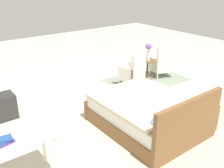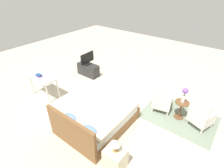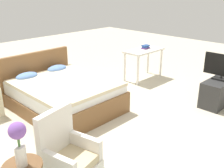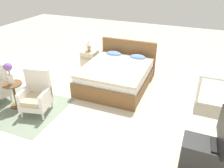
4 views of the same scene
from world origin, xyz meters
The scene contains 13 objects.
ground_plane centered at (0.00, 0.00, 0.00)m, with size 16.00×16.00×0.00m, color beige.
floor_rug centered at (-1.93, -0.81, 0.00)m, with size 2.10×1.50×0.01m.
bed centered at (-0.21, 1.00, 0.30)m, with size 1.60×1.98×0.96m.
armchair_by_window_left centered at (-2.49, -0.76, 0.38)m, with size 0.69×0.69×0.92m.
armchair_by_window_right centered at (-1.36, -0.76, 0.38)m, with size 0.65×0.65×0.92m.
side_table centered at (-1.93, -0.80, 0.36)m, with size 0.40×0.40×0.58m.
flower_vase centered at (-1.93, -0.80, 0.87)m, with size 0.17×0.17×0.48m.
nightstand centered at (-1.37, 1.68, 0.27)m, with size 0.44×0.41×0.55m.
table_lamp centered at (-1.37, 1.68, 0.76)m, with size 0.22×0.22×0.33m.
tv_stand centered at (2.13, -1.05, 0.26)m, with size 0.96×0.40×0.51m.
tv_flatscreen centered at (2.13, -1.05, 0.77)m, with size 0.21×0.73×0.50m.
vanity_desk centered at (2.26, 0.99, 0.64)m, with size 1.04×0.52×0.76m.
book_stack centered at (2.38, 1.03, 0.80)m, with size 0.25×0.16×0.09m.
Camera 2 is at (-2.78, 3.61, 3.67)m, focal length 28.00 mm.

